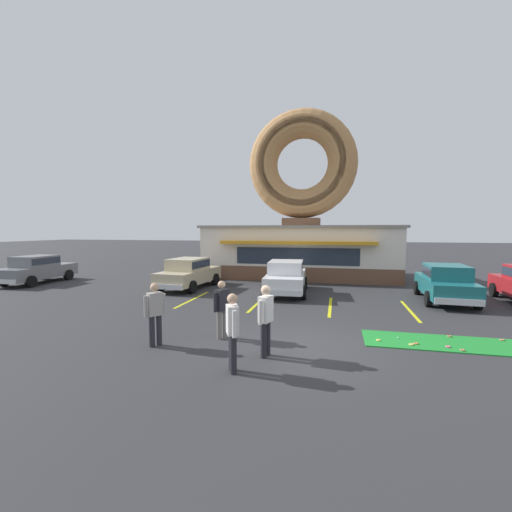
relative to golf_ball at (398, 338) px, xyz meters
The scene contains 24 objects.
ground_plane 2.93m from the golf_ball, 155.97° to the right, with size 160.00×160.00×0.00m, color #2D2D30.
donut_shop_building 13.88m from the golf_ball, 107.62° to the left, with size 12.30×6.75×10.96m.
putting_mat 1.11m from the golf_ball, ahead, with size 4.11×1.48×0.03m, color #1E842D.
mini_donut_near_left 2.84m from the golf_ball, ahead, with size 0.13×0.13×0.04m, color #A5724C.
mini_donut_near_right 1.56m from the golf_ball, 19.01° to the left, with size 0.13×0.13×0.04m, color #A5724C.
mini_donut_mid_left 1.58m from the golf_ball, 24.93° to the right, with size 0.13×0.13×0.04m, color #A5724C.
mini_donut_mid_right 1.25m from the golf_ball, 22.34° to the right, with size 0.13×0.13×0.04m, color #D8667F.
mini_donut_far_left 0.56m from the golf_ball, 44.87° to the right, with size 0.13×0.13×0.04m, color #D17F47.
mini_donut_far_centre 0.66m from the golf_ball, 149.17° to the right, with size 0.13×0.13×0.04m, color #E5C666.
mini_donut_extra 0.57m from the golf_ball, 64.26° to the right, with size 0.13×0.13×0.04m, color #E5C666.
golf_ball is the anchor object (origin of this frame).
car_teal 6.67m from the golf_ball, 64.41° to the left, with size 2.15×4.64×1.60m.
car_champagne 11.41m from the golf_ball, 145.14° to the left, with size 2.21×4.66×1.60m.
car_white 7.48m from the golf_ball, 123.55° to the left, with size 2.20×4.66×1.60m.
car_grey 19.63m from the golf_ball, 161.98° to the left, with size 2.07×4.60×1.60m.
pedestrian_blue_sweater_man 6.81m from the golf_ball, 162.12° to the right, with size 0.42×0.49×1.70m.
pedestrian_hooded_kid 5.14m from the golf_ball, 140.71° to the right, with size 0.38×0.54×1.74m.
pedestrian_leather_jacket_man 4.12m from the golf_ball, 147.83° to the right, with size 0.34×0.57×1.77m.
pedestrian_clipboard_woman 5.09m from the golf_ball, 168.04° to the right, with size 0.39×0.54×1.66m.
trash_bin 13.88m from the golf_ball, 135.37° to the left, with size 0.57×0.57×0.97m.
parking_stripe_far_left 8.82m from the golf_ball, 154.43° to the left, with size 0.12×3.60×0.01m, color yellow.
parking_stripe_left 6.25m from the golf_ball, 142.47° to the left, with size 0.12×3.60×0.01m, color yellow.
parking_stripe_mid_left 4.28m from the golf_ball, 117.19° to the left, with size 0.12×3.60×0.01m, color yellow.
parking_stripe_centre 3.95m from the golf_ball, 74.65° to the left, with size 0.12×3.60×0.01m, color yellow.
Camera 1 is at (0.94, -8.97, 3.12)m, focal length 24.00 mm.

